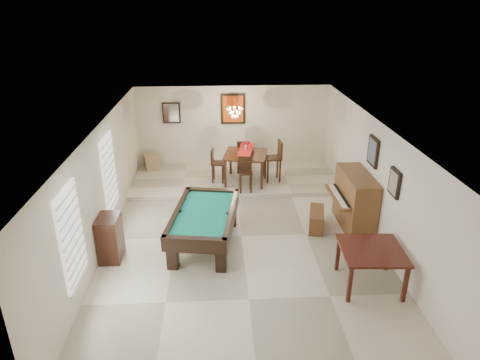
{
  "coord_description": "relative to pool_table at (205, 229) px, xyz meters",
  "views": [
    {
      "loc": [
        -0.51,
        -8.53,
        5.04
      ],
      "look_at": [
        0.0,
        0.6,
        1.15
      ],
      "focal_mm": 32.0,
      "sensor_mm": 36.0,
      "label": 1
    }
  ],
  "objects": [
    {
      "name": "dining_chair_west",
      "position": [
        0.33,
        3.26,
        0.21
      ],
      "size": [
        0.4,
        0.4,
        0.98
      ],
      "primitive_type": null,
      "rotation": [
        0.0,
        0.0,
        1.44
      ],
      "color": "black",
      "rests_on": "dining_step"
    },
    {
      "name": "pool_table",
      "position": [
        0.0,
        0.0,
        0.0
      ],
      "size": [
        1.62,
        2.53,
        0.79
      ],
      "primitive_type": null,
      "rotation": [
        0.0,
        0.0,
        -0.15
      ],
      "color": "black",
      "rests_on": "ground_plane"
    },
    {
      "name": "wall_right",
      "position": [
        3.83,
        0.31,
        0.91
      ],
      "size": [
        0.04,
        9.0,
        2.6
      ],
      "primitive_type": "cube",
      "color": "silver",
      "rests_on": "ground_plane"
    },
    {
      "name": "square_table",
      "position": [
        3.13,
        -1.63,
        -0.0
      ],
      "size": [
        1.2,
        1.2,
        0.79
      ],
      "primitive_type": null,
      "rotation": [
        0.0,
        0.0,
        -0.06
      ],
      "color": "#37140D",
      "rests_on": "ground_plane"
    },
    {
      "name": "apothecary_chest",
      "position": [
        -1.94,
        -0.43,
        0.09
      ],
      "size": [
        0.43,
        0.64,
        0.97
      ],
      "primitive_type": "cube",
      "color": "black",
      "rests_on": "ground_plane"
    },
    {
      "name": "back_painting",
      "position": [
        0.83,
        4.77,
        1.51
      ],
      "size": [
        0.75,
        0.06,
        0.95
      ],
      "primitive_type": "cube",
      "color": "#D84C14",
      "rests_on": "wall_back"
    },
    {
      "name": "chandelier",
      "position": [
        0.83,
        3.51,
        1.81
      ],
      "size": [
        0.44,
        0.44,
        0.6
      ],
      "primitive_type": null,
      "color": "#FFE5B2",
      "rests_on": "ceiling"
    },
    {
      "name": "back_mirror",
      "position": [
        -1.07,
        4.77,
        1.41
      ],
      "size": [
        0.55,
        0.06,
        0.65
      ],
      "primitive_type": "cube",
      "color": "white",
      "rests_on": "wall_back"
    },
    {
      "name": "piano_bench",
      "position": [
        2.62,
        0.59,
        -0.16
      ],
      "size": [
        0.5,
        0.89,
        0.47
      ],
      "primitive_type": "cube",
      "rotation": [
        0.0,
        0.0,
        -0.22
      ],
      "color": "brown",
      "rests_on": "ground_plane"
    },
    {
      "name": "ceiling",
      "position": [
        0.83,
        0.31,
        2.21
      ],
      "size": [
        6.0,
        9.0,
        0.04
      ],
      "primitive_type": "cube",
      "color": "white",
      "rests_on": "wall_back"
    },
    {
      "name": "upright_piano",
      "position": [
        3.36,
        0.63,
        0.27
      ],
      "size": [
        0.9,
        1.6,
        1.34
      ],
      "primitive_type": null,
      "color": "brown",
      "rests_on": "ground_plane"
    },
    {
      "name": "wall_front",
      "position": [
        0.83,
        -4.19,
        0.91
      ],
      "size": [
        6.0,
        0.04,
        2.6
      ],
      "primitive_type": "cube",
      "color": "silver",
      "rests_on": "ground_plane"
    },
    {
      "name": "dining_table",
      "position": [
        1.12,
        3.24,
        0.21
      ],
      "size": [
        1.37,
        1.37,
        0.97
      ],
      "primitive_type": null,
      "rotation": [
        0.0,
        0.0,
        -0.18
      ],
      "color": "black",
      "rests_on": "dining_step"
    },
    {
      "name": "right_picture_lower",
      "position": [
        3.79,
        -0.69,
        1.31
      ],
      "size": [
        0.06,
        0.45,
        0.55
      ],
      "primitive_type": "cube",
      "color": "gray",
      "rests_on": "wall_right"
    },
    {
      "name": "right_picture_upper",
      "position": [
        3.79,
        0.61,
        1.51
      ],
      "size": [
        0.06,
        0.55,
        0.65
      ],
      "primitive_type": "cube",
      "color": "slate",
      "rests_on": "wall_right"
    },
    {
      "name": "dining_chair_north",
      "position": [
        1.1,
        3.98,
        0.24
      ],
      "size": [
        0.4,
        0.4,
        1.03
      ],
      "primitive_type": null,
      "rotation": [
        0.0,
        0.0,
        3.09
      ],
      "color": "black",
      "rests_on": "dining_step"
    },
    {
      "name": "wall_left",
      "position": [
        -2.17,
        0.31,
        0.91
      ],
      "size": [
        0.04,
        9.0,
        2.6
      ],
      "primitive_type": "cube",
      "color": "silver",
      "rests_on": "ground_plane"
    },
    {
      "name": "dining_chair_south",
      "position": [
        1.07,
        2.53,
        0.21
      ],
      "size": [
        0.36,
        0.36,
        0.97
      ],
      "primitive_type": null,
      "rotation": [
        0.0,
        0.0,
        -0.01
      ],
      "color": "black",
      "rests_on": "dining_step"
    },
    {
      "name": "ground_plane",
      "position": [
        0.83,
        0.31,
        -0.4
      ],
      "size": [
        6.0,
        9.0,
        0.02
      ],
      "primitive_type": "cube",
      "color": "beige"
    },
    {
      "name": "dining_step",
      "position": [
        0.83,
        3.56,
        -0.33
      ],
      "size": [
        6.0,
        2.5,
        0.12
      ],
      "primitive_type": "cube",
      "color": "beige",
      "rests_on": "ground_plane"
    },
    {
      "name": "corner_bench",
      "position": [
        -1.75,
        4.39,
        -0.05
      ],
      "size": [
        0.54,
        0.6,
        0.45
      ],
      "primitive_type": "cube",
      "rotation": [
        0.0,
        0.0,
        0.33
      ],
      "color": "#9E8056",
      "rests_on": "dining_step"
    },
    {
      "name": "flower_vase",
      "position": [
        1.12,
        3.24,
        0.83
      ],
      "size": [
        0.16,
        0.16,
        0.27
      ],
      "primitive_type": null,
      "rotation": [
        0.0,
        0.0,
        0.03
      ],
      "color": "#A90E21",
      "rests_on": "dining_table"
    },
    {
      "name": "dining_chair_east",
      "position": [
        1.91,
        3.25,
        0.33
      ],
      "size": [
        0.48,
        0.48,
        1.2
      ],
      "primitive_type": null,
      "rotation": [
        0.0,
        0.0,
        -1.49
      ],
      "color": "black",
      "rests_on": "dining_step"
    },
    {
      "name": "window_left_rear",
      "position": [
        -2.14,
        0.91,
        1.01
      ],
      "size": [
        0.06,
        1.0,
        1.7
      ],
      "primitive_type": "cube",
      "color": "white",
      "rests_on": "wall_left"
    },
    {
      "name": "window_left_front",
      "position": [
        -2.14,
        -1.89,
        1.01
      ],
      "size": [
        0.06,
        1.0,
        1.7
      ],
      "primitive_type": "cube",
      "color": "white",
      "rests_on": "wall_left"
    },
    {
      "name": "wall_back",
      "position": [
        0.83,
        4.81,
        0.91
      ],
      "size": [
        6.0,
        0.04,
        2.6
      ],
      "primitive_type": "cube",
      "color": "silver",
      "rests_on": "ground_plane"
    }
  ]
}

